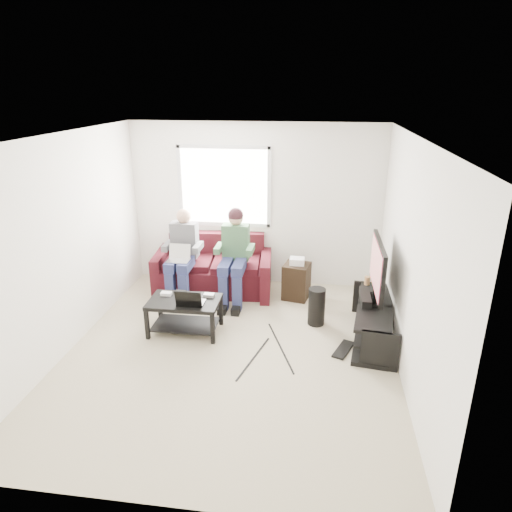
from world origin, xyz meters
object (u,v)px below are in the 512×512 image
(coffee_table, at_px, (185,308))
(end_table, at_px, (296,280))
(sofa, at_px, (214,270))
(subwoofer, at_px, (317,307))
(tv, at_px, (378,268))
(tv_stand, at_px, (373,323))

(coffee_table, height_order, end_table, end_table)
(sofa, relative_size, subwoofer, 3.65)
(subwoofer, bearing_deg, tv, -14.56)
(coffee_table, height_order, tv, tv)
(coffee_table, relative_size, subwoofer, 1.77)
(tv_stand, height_order, subwoofer, subwoofer)
(sofa, xyz_separation_m, subwoofer, (1.65, -0.94, -0.06))
(sofa, distance_m, coffee_table, 1.40)
(sofa, relative_size, tv, 1.75)
(tv, bearing_deg, sofa, 154.56)
(tv, xyz_separation_m, subwoofer, (-0.73, 0.19, -0.68))
(sofa, height_order, end_table, sofa)
(tv, bearing_deg, coffee_table, -173.97)
(subwoofer, distance_m, end_table, 0.86)
(sofa, relative_size, tv_stand, 1.27)
(end_table, bearing_deg, subwoofer, -68.23)
(tv, bearing_deg, end_table, 136.77)
(sofa, xyz_separation_m, coffee_table, (-0.08, -1.39, 0.02))
(coffee_table, bearing_deg, subwoofer, 14.60)
(sofa, relative_size, coffee_table, 2.06)
(tv_stand, bearing_deg, coffee_table, -176.29)
(subwoofer, bearing_deg, coffee_table, -165.40)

